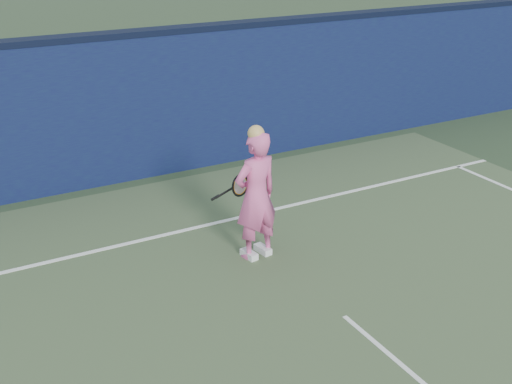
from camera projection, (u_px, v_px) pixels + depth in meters
ground at (400, 365)px, 6.76m from camera, size 80.00×80.00×0.00m
backstop_wall at (167, 104)px, 11.51m from camera, size 24.00×0.40×2.50m
wall_cap at (163, 31)px, 10.99m from camera, size 24.00×0.42×0.10m
player at (256, 195)px, 8.59m from camera, size 0.72×0.52×1.89m
racket at (238, 186)px, 8.91m from camera, size 0.62×0.16×0.33m
court_lines at (422, 382)px, 6.49m from camera, size 11.00×12.04×0.01m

